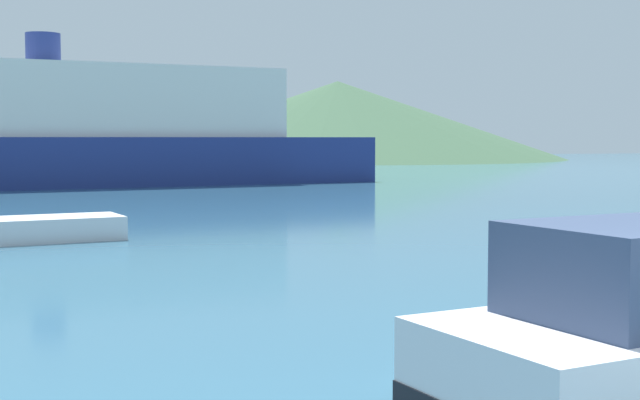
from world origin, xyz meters
name	(u,v)px	position (x,y,z in m)	size (l,w,h in m)	color
ferry_distant	(45,133)	(-5.77, 44.41, 2.79)	(36.41, 13.26, 7.95)	navy
hill_central	(85,129)	(-2.01, 107.20, 3.58)	(30.94, 30.94, 7.16)	#4C6647
hill_east	(338,120)	(27.60, 99.65, 4.71)	(54.75, 54.75, 9.42)	#38563D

